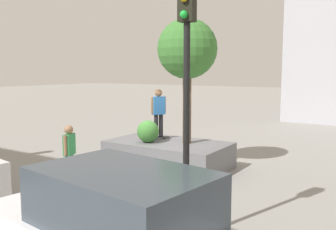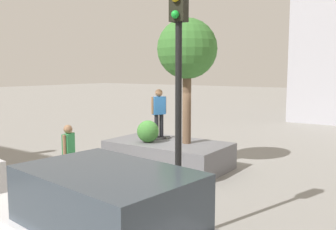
% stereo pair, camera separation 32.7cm
% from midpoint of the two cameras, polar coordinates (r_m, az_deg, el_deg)
% --- Properties ---
extents(ground_plane, '(120.00, 120.00, 0.00)m').
position_cam_midpoint_polar(ground_plane, '(12.59, -0.84, -8.00)').
color(ground_plane, gray).
extents(planter_ledge, '(3.97, 2.24, 0.85)m').
position_cam_midpoint_polar(planter_ledge, '(12.58, 0.75, -6.01)').
color(planter_ledge, slate).
rests_on(planter_ledge, ground).
extents(plaza_tree, '(1.92, 1.92, 4.01)m').
position_cam_midpoint_polar(plaza_tree, '(12.06, 3.72, 9.83)').
color(plaza_tree, brown).
rests_on(plaza_tree, planter_ledge).
extents(boxwood_shrub, '(0.73, 0.73, 0.73)m').
position_cam_midpoint_polar(boxwood_shrub, '(12.37, -2.32, -2.50)').
color(boxwood_shrub, '#3D7A33').
rests_on(boxwood_shrub, planter_ledge).
extents(skateboard, '(0.70, 0.72, 0.07)m').
position_cam_midpoint_polar(skateboard, '(13.00, -0.66, -3.42)').
color(skateboard, black).
rests_on(skateboard, planter_ledge).
extents(skateboarder, '(0.38, 0.51, 1.66)m').
position_cam_midpoint_polar(skateboarder, '(12.86, -0.67, 0.85)').
color(skateboarder, black).
rests_on(skateboarder, skateboard).
extents(traffic_light_median, '(0.31, 0.36, 4.92)m').
position_cam_midpoint_polar(traffic_light_median, '(6.76, 2.99, 7.74)').
color(traffic_light_median, black).
rests_on(traffic_light_median, ground).
extents(passerby_with_bag, '(0.33, 0.53, 1.65)m').
position_cam_midpoint_polar(passerby_with_bag, '(11.29, -14.10, -4.97)').
color(passerby_with_bag, navy).
rests_on(passerby_with_bag, ground).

